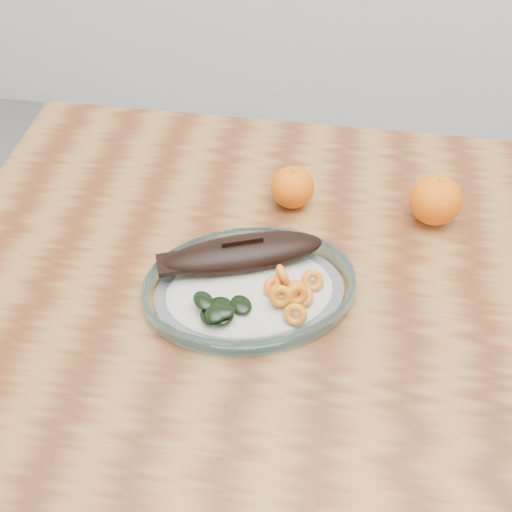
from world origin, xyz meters
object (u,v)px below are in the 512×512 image
object	(u,v)px
orange_left	(292,187)
plated_meal	(249,285)
orange_right	(435,200)
dining_table	(328,322)

from	to	relation	value
orange_left	plated_meal	bearing A→B (deg)	-100.55
plated_meal	orange_right	distance (m)	0.33
dining_table	orange_left	distance (m)	0.22
plated_meal	orange_left	xyz separation A→B (m)	(0.04, 0.21, 0.02)
plated_meal	orange_right	size ratio (longest dim) A/B	8.28
dining_table	orange_right	size ratio (longest dim) A/B	14.54
orange_left	orange_right	size ratio (longest dim) A/B	0.86
plated_meal	dining_table	bearing A→B (deg)	2.94
dining_table	orange_left	size ratio (longest dim) A/B	16.92
orange_right	orange_left	bearing A→B (deg)	178.94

